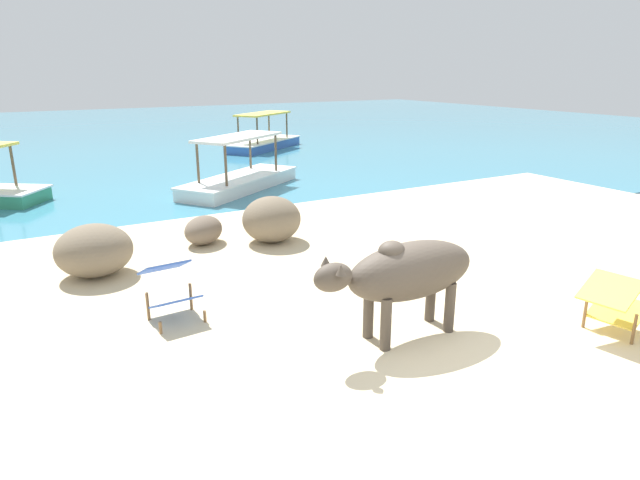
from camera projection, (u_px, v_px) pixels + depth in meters
sand_beach at (476, 370)px, 5.38m from camera, size 18.00×14.00×0.04m
water_surface at (99, 138)px, 23.59m from camera, size 60.00×36.00×0.03m
cow at (407, 272)px, 5.84m from camera, size 1.97×0.61×1.12m
deck_chair_near at (170, 286)px, 6.40m from camera, size 0.59×0.80×0.68m
deck_chair_far at (614, 302)px, 5.97m from camera, size 0.85×0.67×0.68m
shore_rock_large at (94, 250)px, 7.70m from camera, size 1.08×1.04×0.74m
shore_rock_small at (272, 219)px, 9.23m from camera, size 1.31×1.29×0.77m
shore_rock_flat at (203, 230)px, 9.15m from camera, size 0.95×0.94×0.47m
boat_blue at (264, 141)px, 20.17m from camera, size 3.66×3.07×1.29m
boat_white at (240, 178)px, 13.39m from camera, size 3.69×3.00×1.29m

